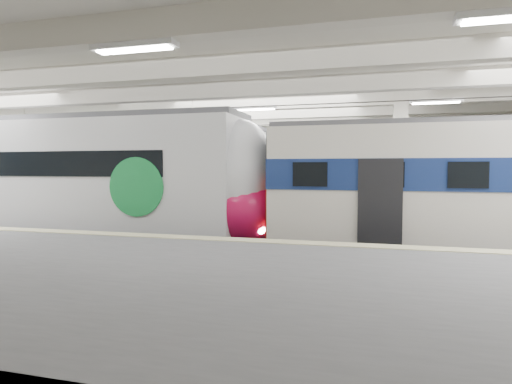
% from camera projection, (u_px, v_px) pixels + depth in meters
% --- Properties ---
extents(station_hall, '(36.00, 24.00, 5.75)m').
position_uv_depth(station_hall, '(219.00, 152.00, 11.72)').
color(station_hall, black).
rests_on(station_hall, ground).
extents(modern_emu, '(14.23, 2.94, 4.57)m').
position_uv_depth(modern_emu, '(98.00, 184.00, 14.79)').
color(modern_emu, silver).
rests_on(modern_emu, ground).
extents(older_rer, '(12.29, 2.72, 4.11)m').
position_uv_depth(older_rer, '(495.00, 192.00, 11.54)').
color(older_rer, silver).
rests_on(older_rer, ground).
extents(far_train, '(14.51, 3.19, 4.60)m').
position_uv_depth(far_train, '(120.00, 177.00, 20.79)').
color(far_train, silver).
rests_on(far_train, ground).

